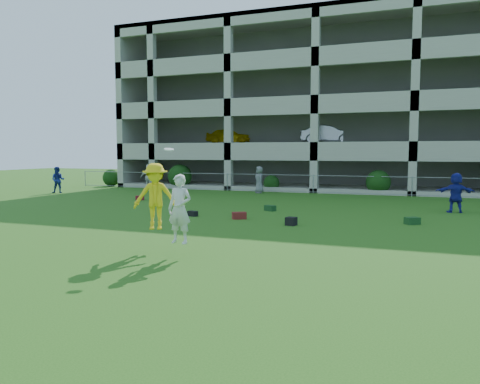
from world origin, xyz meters
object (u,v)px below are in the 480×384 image
at_px(parking_garage, 336,110).
at_px(bystander_d, 456,193).
at_px(bystander_c, 259,180).
at_px(frisbee_contest, 161,199).
at_px(bystander_a, 58,180).
at_px(bystander_b, 148,178).
at_px(crate_d, 291,221).

bearing_deg(parking_garage, bystander_d, -63.91).
bearing_deg(bystander_c, parking_garage, 127.00).
bearing_deg(frisbee_contest, bystander_a, 139.08).
distance_m(bystander_a, bystander_b, 5.78).
xyz_separation_m(bystander_b, bystander_d, (18.88, -5.26, -0.02)).
bearing_deg(bystander_c, crate_d, -11.48).
distance_m(bystander_d, crate_d, 8.48).
bearing_deg(bystander_b, bystander_a, -155.36).
xyz_separation_m(bystander_a, parking_garage, (15.48, 14.47, 5.16)).
height_order(bystander_b, parking_garage, parking_garage).
height_order(bystander_a, crate_d, bystander_a).
xyz_separation_m(bystander_a, bystander_b, (4.46, 3.67, 0.05)).
bearing_deg(bystander_b, crate_d, -55.84).
relative_size(bystander_d, parking_garage, 0.06).
relative_size(bystander_d, frisbee_contest, 0.72).
distance_m(bystander_a, crate_d, 19.06).
height_order(bystander_a, bystander_c, bystander_c).
xyz_separation_m(bystander_d, crate_d, (-5.89, -6.05, -0.73)).
bearing_deg(frisbee_contest, crate_d, 69.48).
bearing_deg(bystander_d, bystander_b, -24.42).
distance_m(bystander_b, crate_d, 17.24).
bearing_deg(bystander_b, frisbee_contest, -72.12).
bearing_deg(crate_d, parking_garage, 95.10).
xyz_separation_m(bystander_c, bystander_d, (11.14, -6.19, 0.02)).
relative_size(frisbee_contest, parking_garage, 0.08).
height_order(crate_d, parking_garage, parking_garage).
xyz_separation_m(bystander_c, crate_d, (5.24, -12.24, -0.72)).
distance_m(bystander_a, bystander_d, 23.40).
relative_size(crate_d, frisbee_contest, 0.14).
height_order(bystander_d, crate_d, bystander_d).
relative_size(bystander_a, parking_garage, 0.06).
relative_size(bystander_a, frisbee_contest, 0.70).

